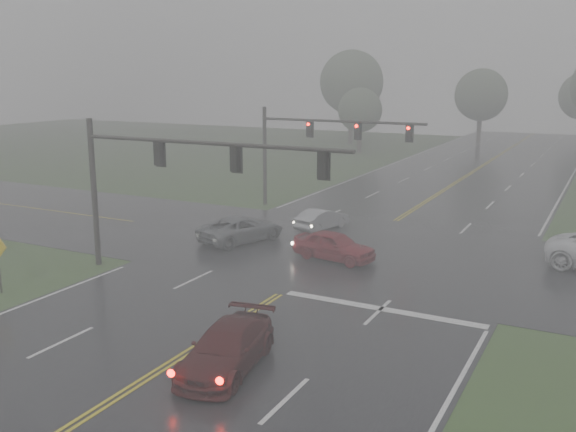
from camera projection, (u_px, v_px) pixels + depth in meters
The scene contains 12 objects.
main_road at pixel (334, 260), 32.91m from camera, with size 18.00×160.00×0.02m, color black.
cross_street at pixel (349, 251), 34.64m from camera, with size 120.00×14.00×0.02m, color black.
stop_bar at pixel (381, 309), 26.04m from camera, with size 8.50×0.50×0.01m, color silver.
sedan_maroon at pixel (227, 369), 20.79m from camera, with size 1.99×4.90×1.42m, color #370A0B.
sedan_red at pixel (334, 260), 32.95m from camera, with size 1.74×4.34×1.48m, color maroon.
sedan_silver at pixel (322, 229), 39.38m from camera, with size 1.34×3.85×1.27m, color gray.
car_grey at pixel (242, 242), 36.52m from camera, with size 2.38×5.16×1.43m, color #54575B.
signal_gantry_near at pixel (162, 169), 29.15m from camera, with size 13.75×0.32×7.28m.
signal_gantry_far at pixel (310, 139), 44.19m from camera, with size 11.90×0.36×7.07m.
tree_nw_a at pixel (360, 110), 76.22m from camera, with size 5.26×5.26×7.73m.
tree_n_mid at pixel (481, 95), 83.95m from camera, with size 6.83×6.83×10.04m.
tree_nw_b at pixel (352, 82), 85.29m from camera, with size 8.48×8.48×12.46m.
Camera 1 is at (12.47, -9.16, 9.38)m, focal length 40.00 mm.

